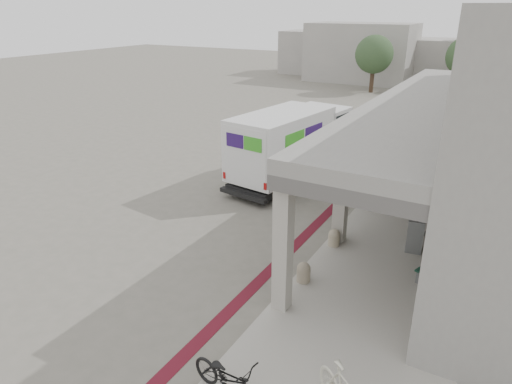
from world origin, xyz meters
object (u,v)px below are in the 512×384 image
Objects in this scene: bench at (440,265)px; utility_cabinet at (415,234)px; fedex_truck at (293,143)px; bicycle_black at (228,378)px.

bench is 1.45m from utility_cabinet.
fedex_truck is at bearing 162.53° from bench.
utility_cabinet is (6.01, -4.05, -0.98)m from fedex_truck.
fedex_truck is 4.23× the size of bicycle_black.
fedex_truck is 8.71m from bench.
fedex_truck is 12.36m from bicycle_black.
fedex_truck reaches higher than bicycle_black.
utility_cabinet is at bearing -3.25° from bicycle_black.
bicycle_black reaches higher than bench.
bicycle_black is (-1.80, -7.53, -0.06)m from utility_cabinet.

